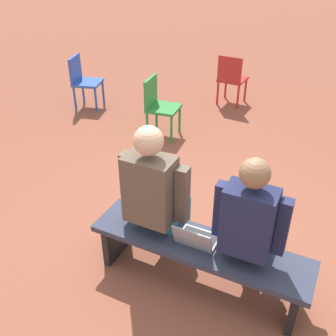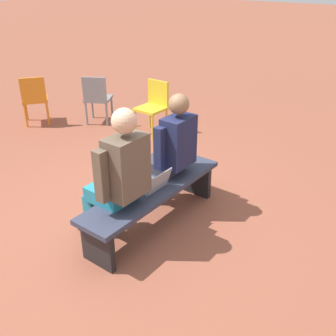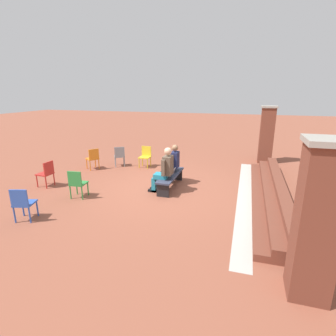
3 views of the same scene
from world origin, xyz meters
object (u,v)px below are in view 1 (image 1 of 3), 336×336
object	(u,v)px
bench	(199,252)
person_adult	(157,195)
plastic_chair_near_bench_right	(231,77)
plastic_chair_far_left	(158,103)
laptop	(196,238)
person_student	(251,226)
plastic_chair_mid_courtyard	(83,79)

from	to	relation	value
bench	person_adult	world-z (taller)	person_adult
plastic_chair_near_bench_right	plastic_chair_far_left	distance (m)	1.63
laptop	plastic_chair_far_left	bearing A→B (deg)	-56.32
person_adult	plastic_chair_near_bench_right	bearing A→B (deg)	-80.73
bench	plastic_chair_far_left	size ratio (longest dim) A/B	2.14
bench	plastic_chair_far_left	xyz separation A→B (m)	(1.59, -2.33, 0.13)
bench	person_student	world-z (taller)	person_student
laptop	plastic_chair_near_bench_right	xyz separation A→B (m)	(1.01, -3.88, -0.02)
laptop	plastic_chair_near_bench_right	bearing A→B (deg)	-75.41
plastic_chair_mid_courtyard	plastic_chair_near_bench_right	world-z (taller)	same
laptop	plastic_chair_mid_courtyard	xyz separation A→B (m)	(3.14, -2.72, -0.02)
person_adult	plastic_chair_mid_courtyard	world-z (taller)	person_adult
person_student	laptop	bearing A→B (deg)	11.35
bench	plastic_chair_mid_courtyard	bearing A→B (deg)	-40.53
plastic_chair_far_left	plastic_chair_mid_courtyard	bearing A→B (deg)	-13.39
person_adult	person_student	bearing A→B (deg)	179.73
plastic_chair_mid_courtyard	plastic_chair_far_left	xyz separation A→B (m)	(-1.58, 0.38, 0.00)
person_student	plastic_chair_near_bench_right	distance (m)	4.06
plastic_chair_near_bench_right	person_adult	bearing A→B (deg)	99.27
laptop	plastic_chair_mid_courtyard	distance (m)	4.16
person_student	plastic_chair_mid_courtyard	xyz separation A→B (m)	(3.54, -2.64, -0.24)
bench	plastic_chair_mid_courtyard	xyz separation A→B (m)	(3.17, -2.71, 0.13)
person_student	plastic_chair_mid_courtyard	distance (m)	4.42
bench	plastic_chair_mid_courtyard	size ratio (longest dim) A/B	2.14
person_student	person_adult	xyz separation A→B (m)	(0.79, -0.00, 0.03)
laptop	plastic_chair_mid_courtyard	bearing A→B (deg)	-40.89
bench	plastic_chair_mid_courtyard	distance (m)	4.17
laptop	plastic_chair_far_left	size ratio (longest dim) A/B	0.38
bench	laptop	distance (m)	0.15
plastic_chair_far_left	bench	bearing A→B (deg)	124.26
person_student	plastic_chair_far_left	xyz separation A→B (m)	(1.96, -2.27, -0.24)
plastic_chair_mid_courtyard	person_adult	bearing A→B (deg)	136.21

